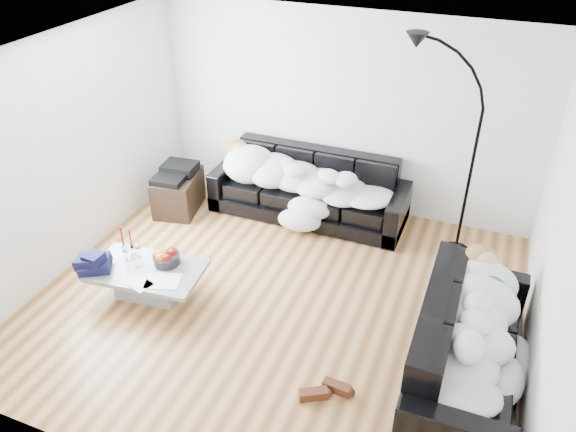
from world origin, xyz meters
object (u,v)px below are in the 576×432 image
at_px(sleeper_back, 308,174).
at_px(wine_glass_b, 126,253).
at_px(sleeper_right, 474,325).
at_px(candle_left, 122,237).
at_px(coffee_table, 149,281).
at_px(shoes, 324,391).
at_px(wine_glass_a, 138,249).
at_px(av_cabinet, 178,192).
at_px(candle_right, 130,239).
at_px(fruit_bowl, 166,256).
at_px(floor_lamp, 471,169).
at_px(wine_glass_c, 135,260).
at_px(sofa_right, 470,343).
at_px(sofa_back, 309,187).
at_px(stereo, 176,171).

bearing_deg(sleeper_back, wine_glass_b, -122.44).
bearing_deg(sleeper_right, candle_left, 87.36).
relative_size(coffee_table, shoes, 2.72).
height_order(sleeper_right, wine_glass_a, sleeper_right).
distance_m(wine_glass_b, av_cabinet, 1.67).
distance_m(candle_right, av_cabinet, 1.44).
xyz_separation_m(fruit_bowl, wine_glass_a, (-0.35, -0.01, 0.01)).
relative_size(sleeper_back, wine_glass_a, 11.46).
relative_size(sleeper_back, wine_glass_b, 11.47).
relative_size(sleeper_right, floor_lamp, 0.80).
relative_size(fruit_bowl, wine_glass_b, 1.54).
bearing_deg(wine_glass_c, candle_left, 142.77).
xyz_separation_m(sleeper_back, wine_glass_b, (-1.32, -2.08, -0.20)).
bearing_deg(coffee_table, candle_right, 144.32).
height_order(fruit_bowl, candle_left, candle_left).
xyz_separation_m(wine_glass_c, candle_left, (-0.34, 0.26, 0.04)).
xyz_separation_m(sofa_right, coffee_table, (-3.33, -0.06, -0.25)).
bearing_deg(floor_lamp, sofa_back, 172.16).
relative_size(wine_glass_c, shoes, 0.43).
bearing_deg(coffee_table, av_cabinet, 110.67).
distance_m(av_cabinet, stereo, 0.32).
xyz_separation_m(wine_glass_b, wine_glass_c, (0.16, -0.07, -0.00)).
relative_size(stereo, floor_lamp, 0.20).
bearing_deg(shoes, wine_glass_c, 147.62).
relative_size(sofa_back, candle_left, 9.51).
bearing_deg(sofa_right, shoes, 120.85).
bearing_deg(sleeper_right, shoes, 120.85).
bearing_deg(candle_left, candle_right, 20.32).
relative_size(sofa_back, wine_glass_a, 13.54).
distance_m(sofa_right, candle_left, 3.80).
height_order(sleeper_right, wine_glass_b, sleeper_right).
bearing_deg(av_cabinet, wine_glass_c, -84.87).
height_order(av_cabinet, stereo, stereo).
bearing_deg(sleeper_right, candle_right, 86.81).
distance_m(shoes, av_cabinet, 3.65).
bearing_deg(sleeper_back, candle_left, -128.41).
xyz_separation_m(sofa_back, wine_glass_b, (-1.32, -2.13, 0.02)).
bearing_deg(sleeper_right, sleeper_back, 47.83).
xyz_separation_m(sofa_right, floor_lamp, (-0.33, 1.99, 0.70)).
height_order(sofa_back, sleeper_right, sleeper_right).
relative_size(sleeper_right, wine_glass_a, 9.53).
height_order(shoes, av_cabinet, av_cabinet).
distance_m(sleeper_right, wine_glass_b, 3.62).
distance_m(sleeper_back, fruit_bowl, 2.17).
distance_m(sofa_back, sleeper_right, 3.13).
relative_size(sleeper_right, stereo, 4.09).
height_order(wine_glass_b, wine_glass_c, wine_glass_b).
relative_size(sofa_right, wine_glass_b, 11.13).
bearing_deg(fruit_bowl, shoes, -20.51).
xyz_separation_m(wine_glass_c, av_cabinet, (-0.51, 1.69, -0.18)).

